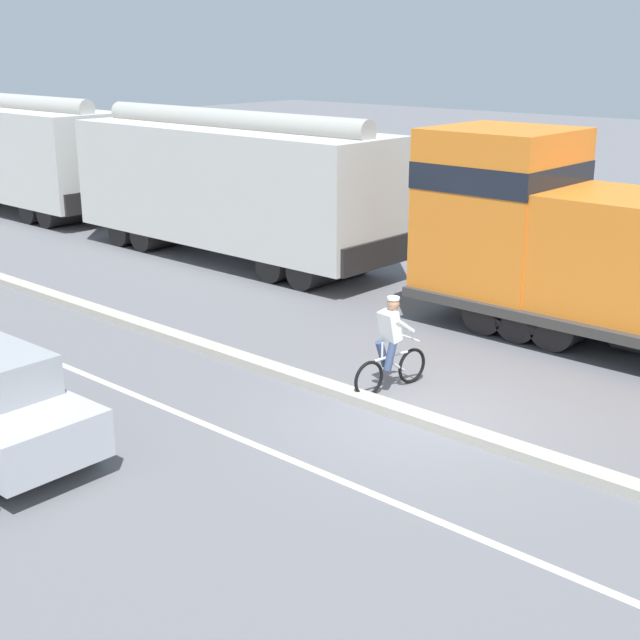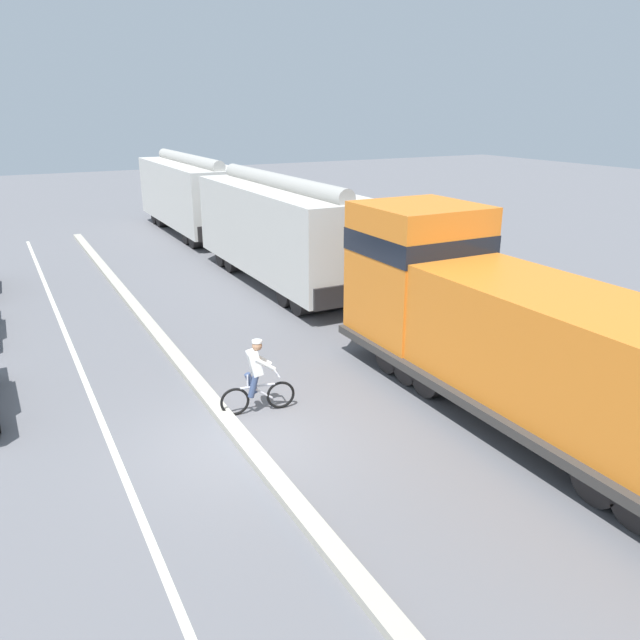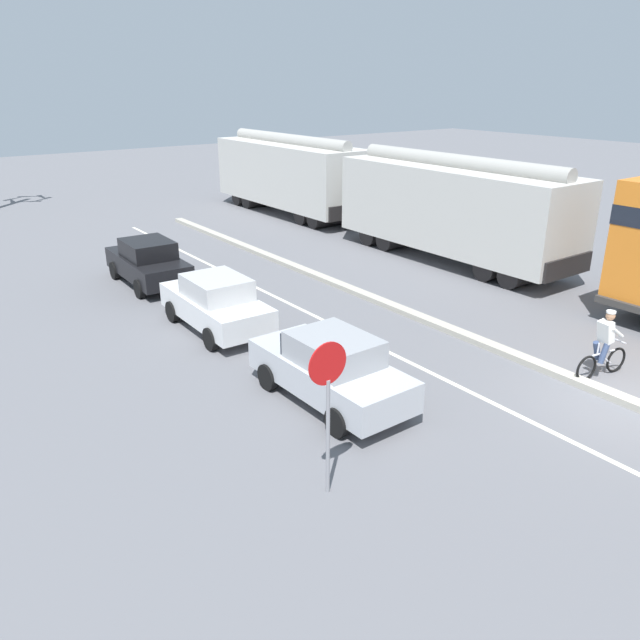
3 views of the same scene
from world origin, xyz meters
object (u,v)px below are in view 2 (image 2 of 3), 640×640
object	(u,v)px
locomotive	(515,338)
cyclist	(257,379)
hopper_car_lead	(281,231)
hopper_car_middle	(191,195)

from	to	relation	value
locomotive	cyclist	xyz separation A→B (m)	(-4.93, 2.67, -0.98)
locomotive	hopper_car_lead	xyz separation A→B (m)	(0.00, 12.16, 0.28)
hopper_car_middle	cyclist	bearing A→B (deg)	-103.16
hopper_car_lead	cyclist	world-z (taller)	hopper_car_lead
locomotive	cyclist	size ratio (longest dim) A/B	6.77
hopper_car_lead	hopper_car_middle	distance (m)	11.60
hopper_car_middle	cyclist	size ratio (longest dim) A/B	6.18
hopper_car_middle	cyclist	world-z (taller)	hopper_car_middle
hopper_car_lead	cyclist	size ratio (longest dim) A/B	6.18
hopper_car_lead	hopper_car_middle	world-z (taller)	same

